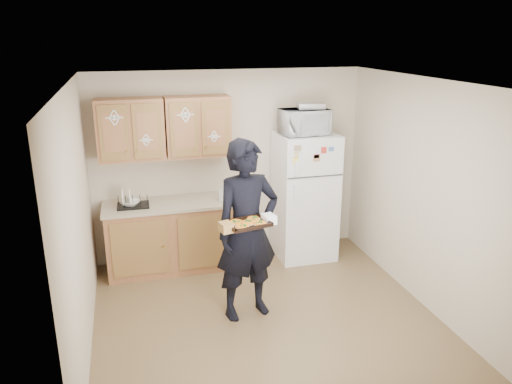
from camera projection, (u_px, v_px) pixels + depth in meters
floor at (266, 318)px, 5.40m from camera, size 3.60×3.60×0.00m
ceiling at (267, 83)px, 4.63m from camera, size 3.60×3.60×0.00m
wall_back at (229, 165)px, 6.67m from camera, size 3.60×0.04×2.50m
wall_front at (341, 296)px, 3.36m from camera, size 3.60×0.04×2.50m
wall_left at (78, 226)px, 4.57m from camera, size 0.04×3.60×2.50m
wall_right at (424, 195)px, 5.46m from camera, size 0.04×3.60×2.50m
refrigerator at (305, 196)px, 6.68m from camera, size 0.75×0.70×1.70m
base_cabinet at (171, 237)px, 6.42m from camera, size 1.60×0.60×0.86m
countertop at (169, 204)px, 6.28m from camera, size 1.64×0.64×0.04m
upper_cab_left at (130, 130)px, 6.01m from camera, size 0.80×0.33×0.75m
upper_cab_right at (198, 126)px, 6.22m from camera, size 0.80×0.33×0.75m
cereal_box at (331, 233)px, 7.24m from camera, size 0.20×0.07×0.32m
person at (247, 231)px, 5.20m from camera, size 0.79×0.61×1.94m
baking_tray at (248, 224)px, 4.85m from camera, size 0.47×0.38×0.04m
pizza_front_left at (242, 226)px, 4.75m from camera, size 0.14×0.14×0.02m
pizza_front_right at (260, 223)px, 4.83m from camera, size 0.14×0.14×0.02m
pizza_back_left at (236, 222)px, 4.86m from camera, size 0.14×0.14×0.02m
pizza_back_right at (253, 219)px, 4.95m from camera, size 0.14×0.14×0.02m
pizza_center at (248, 222)px, 4.85m from camera, size 0.14×0.14×0.02m
microwave at (304, 122)px, 6.31m from camera, size 0.63×0.46×0.32m
foil_pan at (311, 106)px, 6.30m from camera, size 0.37×0.28×0.07m
dish_rack at (133, 200)px, 6.12m from camera, size 0.39×0.30×0.15m
bowl at (131, 203)px, 6.12m from camera, size 0.29×0.29×0.06m
soap_bottle at (223, 192)px, 6.33m from camera, size 0.11×0.12×0.21m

